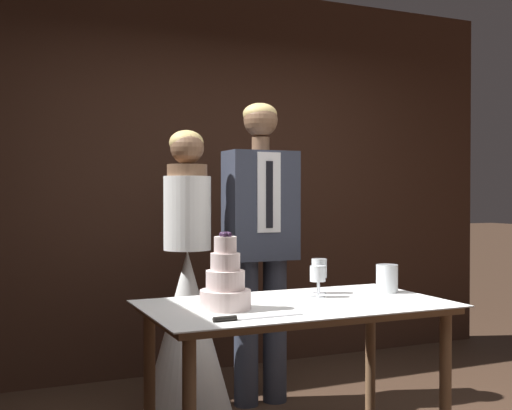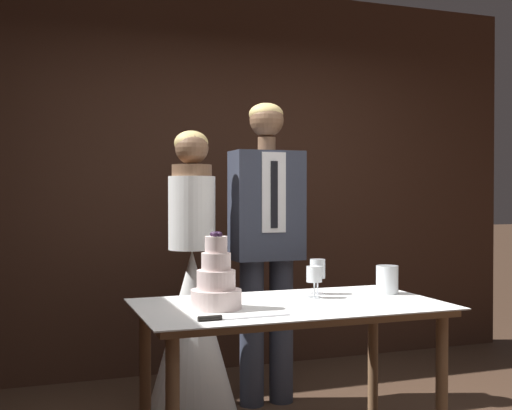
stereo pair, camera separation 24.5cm
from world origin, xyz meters
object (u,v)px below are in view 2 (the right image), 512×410
at_px(tiered_cake, 216,283).
at_px(cake_table, 290,323).
at_px(cake_knife, 227,318).
at_px(groom, 267,234).
at_px(bride, 192,309).
at_px(wine_glass_middle, 318,271).
at_px(wine_glass_near, 314,276).
at_px(hurricane_candle, 387,280).

bearing_deg(tiered_cake, cake_table, 3.14).
xyz_separation_m(cake_knife, groom, (0.63, 1.21, 0.26)).
xyz_separation_m(cake_table, bride, (-0.24, 0.94, -0.08)).
xyz_separation_m(tiered_cake, bride, (0.13, 0.96, -0.29)).
height_order(cake_knife, bride, bride).
relative_size(cake_table, bride, 0.85).
height_order(cake_knife, wine_glass_middle, wine_glass_middle).
height_order(wine_glass_near, bride, bride).
bearing_deg(cake_knife, bride, 81.30).
xyz_separation_m(tiered_cake, wine_glass_middle, (0.61, 0.24, 0.01)).
relative_size(cake_table, groom, 0.77).
distance_m(bride, groom, 0.65).
bearing_deg(cake_table, wine_glass_near, 31.31).
xyz_separation_m(wine_glass_middle, bride, (-0.48, 0.73, -0.29)).
relative_size(tiered_cake, hurricane_candle, 2.38).
bearing_deg(bride, tiered_cake, -97.54).
bearing_deg(groom, wine_glass_near, -94.13).
relative_size(wine_glass_near, wine_glass_middle, 0.88).
xyz_separation_m(cake_table, wine_glass_near, (0.18, 0.11, 0.20)).
bearing_deg(wine_glass_middle, hurricane_candle, -18.73).
distance_m(tiered_cake, groom, 1.14).
height_order(bride, groom, groom).
bearing_deg(tiered_cake, wine_glass_middle, 21.06).
height_order(tiered_cake, cake_knife, tiered_cake).
xyz_separation_m(tiered_cake, groom, (0.60, 0.96, 0.15)).
xyz_separation_m(bride, groom, (0.48, -0.00, 0.44)).
relative_size(wine_glass_middle, hurricane_candle, 1.23).
height_order(cake_table, groom, groom).
bearing_deg(cake_knife, tiered_cake, 82.34).
height_order(cake_table, wine_glass_near, wine_glass_near).
relative_size(cake_knife, hurricane_candle, 2.79).
relative_size(hurricane_candle, bride, 0.09).
bearing_deg(wine_glass_near, wine_glass_middle, 57.39).
bearing_deg(wine_glass_near, bride, 116.52).
height_order(tiered_cake, bride, bride).
height_order(hurricane_candle, bride, bride).
distance_m(tiered_cake, bride, 1.01).
distance_m(wine_glass_middle, groom, 0.74).
relative_size(wine_glass_near, hurricane_candle, 1.08).
relative_size(bride, groom, 0.90).
relative_size(hurricane_candle, groom, 0.08).
bearing_deg(wine_glass_middle, cake_table, -138.84).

